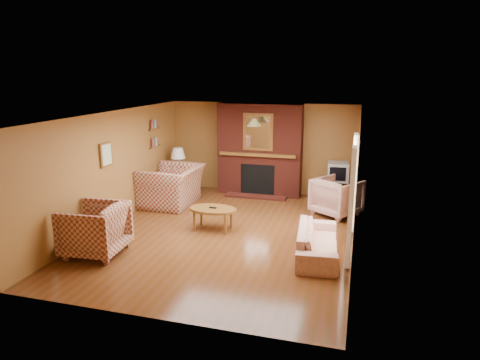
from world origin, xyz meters
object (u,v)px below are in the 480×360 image
(side_table, at_px, (179,182))
(floral_armchair, at_px, (337,197))
(table_lamp, at_px, (178,159))
(plaid_loveseat, at_px, (172,186))
(coffee_table, at_px, (213,210))
(plaid_armchair, at_px, (95,229))
(floral_sofa, at_px, (317,241))
(fireplace, at_px, (260,150))
(tv_stand, at_px, (337,191))
(crt_tv, at_px, (338,172))

(side_table, bearing_deg, floral_armchair, -9.20)
(table_lamp, bearing_deg, floral_armchair, -9.20)
(plaid_loveseat, distance_m, coffee_table, 2.05)
(plaid_armchair, height_order, floral_sofa, plaid_armchair)
(fireplace, xyz_separation_m, plaid_loveseat, (-1.85, -1.51, -0.71))
(fireplace, distance_m, floral_sofa, 4.16)
(fireplace, relative_size, coffee_table, 2.39)
(fireplace, bearing_deg, tv_stand, -5.15)
(plaid_armchair, xyz_separation_m, side_table, (-0.15, 4.07, -0.16))
(floral_armchair, bearing_deg, fireplace, 4.22)
(side_table, height_order, tv_stand, side_table)
(plaid_armchair, distance_m, coffee_table, 2.38)
(plaid_armchair, bearing_deg, tv_stand, 134.11)
(tv_stand, xyz_separation_m, crt_tv, (0.00, -0.01, 0.51))
(floral_sofa, height_order, tv_stand, tv_stand)
(tv_stand, bearing_deg, side_table, -170.58)
(table_lamp, bearing_deg, coffee_table, -52.70)
(plaid_loveseat, bearing_deg, fireplace, 129.83)
(table_lamp, distance_m, tv_stand, 4.22)
(floral_armchair, relative_size, coffee_table, 0.93)
(plaid_armchair, relative_size, tv_stand, 1.87)
(floral_sofa, height_order, coffee_table, floral_sofa)
(coffee_table, relative_size, table_lamp, 1.56)
(plaid_armchair, height_order, table_lamp, table_lamp)
(plaid_armchair, xyz_separation_m, crt_tv, (4.00, 4.41, 0.32))
(coffee_table, bearing_deg, table_lamp, 127.30)
(floral_sofa, distance_m, tv_stand, 3.41)
(table_lamp, bearing_deg, floral_sofa, -37.36)
(floral_armchair, distance_m, side_table, 4.25)
(floral_armchair, distance_m, table_lamp, 4.28)
(coffee_table, relative_size, tv_stand, 1.84)
(plaid_loveseat, bearing_deg, plaid_armchair, -1.32)
(plaid_armchair, distance_m, crt_tv, 5.96)
(side_table, distance_m, table_lamp, 0.66)
(floral_armchair, bearing_deg, plaid_armchair, 74.33)
(plaid_loveseat, distance_m, plaid_armchair, 3.09)
(fireplace, xyz_separation_m, floral_armchair, (2.09, -1.21, -0.76))
(fireplace, distance_m, crt_tv, 2.10)
(floral_sofa, distance_m, crt_tv, 3.44)
(fireplace, distance_m, floral_armchair, 2.53)
(floral_sofa, bearing_deg, fireplace, 23.04)
(table_lamp, xyz_separation_m, crt_tv, (4.15, 0.34, -0.18))
(floral_armchair, height_order, crt_tv, crt_tv)
(side_table, distance_m, crt_tv, 4.19)
(floral_sofa, relative_size, floral_armchair, 1.90)
(floral_sofa, bearing_deg, table_lamp, 47.78)
(coffee_table, distance_m, table_lamp, 2.99)
(plaid_loveseat, height_order, side_table, plaid_loveseat)
(plaid_loveseat, xyz_separation_m, coffee_table, (1.53, -1.36, -0.06))
(side_table, bearing_deg, floral_sofa, -37.36)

